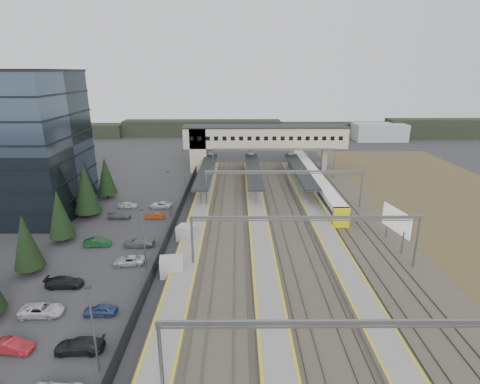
{
  "coord_description": "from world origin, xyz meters",
  "views": [
    {
      "loc": [
        3.66,
        -50.31,
        23.95
      ],
      "look_at": [
        4.06,
        11.39,
        4.0
      ],
      "focal_mm": 28.0,
      "sensor_mm": 36.0,
      "label": 1
    }
  ],
  "objects_px": {
    "office_building": "(1,145)",
    "relay_cabin_far": "(187,233)",
    "relay_cabin_near": "(172,267)",
    "footbridge": "(254,139)",
    "billboard": "(396,222)",
    "train": "(310,174)"
  },
  "relations": [
    {
      "from": "office_building",
      "to": "relay_cabin_far",
      "type": "relative_size",
      "value": 8.0
    },
    {
      "from": "relay_cabin_near",
      "to": "footbridge",
      "type": "xyz_separation_m",
      "value": [
        12.15,
        51.51,
        6.76
      ]
    },
    {
      "from": "office_building",
      "to": "footbridge",
      "type": "relative_size",
      "value": 0.6
    },
    {
      "from": "office_building",
      "to": "footbridge",
      "type": "bearing_deg",
      "value": 34.47
    },
    {
      "from": "relay_cabin_near",
      "to": "office_building",
      "type": "bearing_deg",
      "value": 145.71
    },
    {
      "from": "relay_cabin_near",
      "to": "billboard",
      "type": "distance_m",
      "value": 31.54
    },
    {
      "from": "footbridge",
      "to": "train",
      "type": "distance_m",
      "value": 17.5
    },
    {
      "from": "office_building",
      "to": "relay_cabin_near",
      "type": "distance_m",
      "value": 39.74
    },
    {
      "from": "relay_cabin_near",
      "to": "billboard",
      "type": "xyz_separation_m",
      "value": [
        30.44,
        7.84,
        2.64
      ]
    },
    {
      "from": "train",
      "to": "billboard",
      "type": "height_order",
      "value": "billboard"
    },
    {
      "from": "office_building",
      "to": "footbridge",
      "type": "xyz_separation_m",
      "value": [
        43.7,
        30.0,
        -4.26
      ]
    },
    {
      "from": "office_building",
      "to": "train",
      "type": "relative_size",
      "value": 0.45
    },
    {
      "from": "relay_cabin_near",
      "to": "relay_cabin_far",
      "type": "bearing_deg",
      "value": 87.0
    },
    {
      "from": "relay_cabin_far",
      "to": "train",
      "type": "relative_size",
      "value": 0.06
    },
    {
      "from": "train",
      "to": "footbridge",
      "type": "bearing_deg",
      "value": 138.53
    },
    {
      "from": "office_building",
      "to": "relay_cabin_near",
      "type": "relative_size",
      "value": 7.93
    },
    {
      "from": "relay_cabin_near",
      "to": "footbridge",
      "type": "relative_size",
      "value": 0.08
    },
    {
      "from": "office_building",
      "to": "relay_cabin_far",
      "type": "bearing_deg",
      "value": -19.79
    },
    {
      "from": "footbridge",
      "to": "train",
      "type": "height_order",
      "value": "footbridge"
    },
    {
      "from": "relay_cabin_near",
      "to": "relay_cabin_far",
      "type": "distance_m",
      "value": 9.99
    },
    {
      "from": "relay_cabin_near",
      "to": "footbridge",
      "type": "bearing_deg",
      "value": 76.72
    },
    {
      "from": "relay_cabin_near",
      "to": "footbridge",
      "type": "height_order",
      "value": "footbridge"
    }
  ]
}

